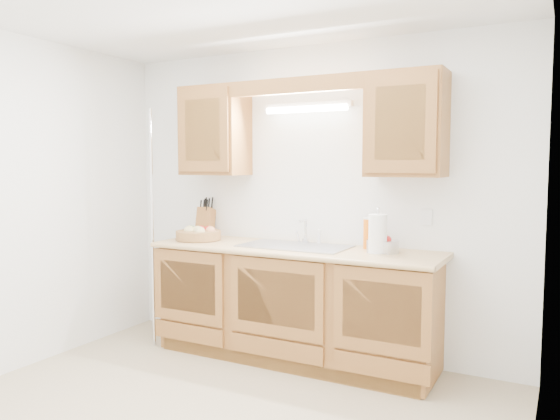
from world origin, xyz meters
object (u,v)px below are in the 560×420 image
Objects in this scene: knife_block at (206,222)px; apple_bowl at (383,245)px; paper_towel at (378,234)px; fruit_basket at (199,234)px.

apple_bowl is (1.68, -0.14, -0.08)m from knife_block.
knife_block is 1.09× the size of paper_towel.
knife_block is at bearing 172.77° from paper_towel.
fruit_basket reaches higher than apple_bowl.
knife_block reaches higher than fruit_basket.
paper_towel is 1.11× the size of apple_bowl.
knife_block reaches higher than apple_bowl.
fruit_basket is 0.26m from knife_block.
apple_bowl is at bearing -17.44° from knife_block.
fruit_basket is at bearing -80.77° from knife_block.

